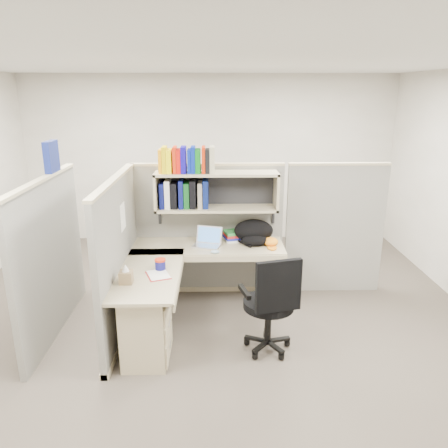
{
  "coord_description": "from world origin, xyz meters",
  "views": [
    {
      "loc": [
        0.09,
        -4.17,
        2.44
      ],
      "look_at": [
        0.18,
        0.25,
        1.08
      ],
      "focal_mm": 35.0,
      "sensor_mm": 36.0,
      "label": 1
    }
  ],
  "objects_px": {
    "laptop": "(207,237)",
    "snack_canister": "(160,264)",
    "desk": "(166,303)",
    "backpack": "(254,232)",
    "task_chair": "(270,319)"
  },
  "relations": [
    {
      "from": "task_chair",
      "to": "laptop",
      "type": "bearing_deg",
      "value": 121.21
    },
    {
      "from": "desk",
      "to": "laptop",
      "type": "xyz_separation_m",
      "value": [
        0.39,
        0.82,
        0.4
      ]
    },
    {
      "from": "desk",
      "to": "snack_canister",
      "type": "xyz_separation_m",
      "value": [
        -0.06,
        0.16,
        0.35
      ]
    },
    {
      "from": "laptop",
      "to": "desk",
      "type": "bearing_deg",
      "value": -98.43
    },
    {
      "from": "laptop",
      "to": "backpack",
      "type": "bearing_deg",
      "value": 26.34
    },
    {
      "from": "laptop",
      "to": "snack_canister",
      "type": "bearing_deg",
      "value": -107.08
    },
    {
      "from": "snack_canister",
      "to": "task_chair",
      "type": "bearing_deg",
      "value": -18.35
    },
    {
      "from": "desk",
      "to": "task_chair",
      "type": "xyz_separation_m",
      "value": [
        1.01,
        -0.2,
        -0.08
      ]
    },
    {
      "from": "desk",
      "to": "snack_canister",
      "type": "bearing_deg",
      "value": 110.57
    },
    {
      "from": "backpack",
      "to": "laptop",
      "type": "bearing_deg",
      "value": 174.71
    },
    {
      "from": "backpack",
      "to": "task_chair",
      "type": "xyz_separation_m",
      "value": [
        0.07,
        -1.11,
        -0.5
      ]
    },
    {
      "from": "backpack",
      "to": "task_chair",
      "type": "distance_m",
      "value": 1.22
    },
    {
      "from": "snack_canister",
      "to": "task_chair",
      "type": "xyz_separation_m",
      "value": [
        1.07,
        -0.35,
        -0.42
      ]
    },
    {
      "from": "backpack",
      "to": "task_chair",
      "type": "height_order",
      "value": "task_chair"
    },
    {
      "from": "snack_canister",
      "to": "task_chair",
      "type": "height_order",
      "value": "task_chair"
    }
  ]
}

